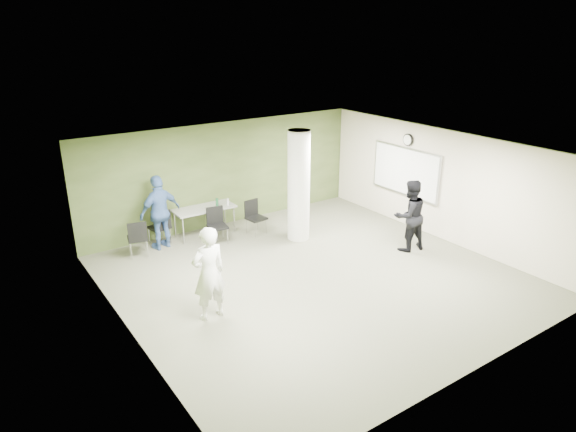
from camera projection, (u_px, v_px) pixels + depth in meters
floor at (315, 277)px, 11.17m from camera, size 8.00×8.00×0.00m
ceiling at (317, 151)px, 10.19m from camera, size 8.00×8.00×0.00m
wall_back at (225, 174)px, 13.77m from camera, size 8.00×2.80×0.02m
wall_left at (126, 265)px, 8.56m from camera, size 0.02×8.00×2.80m
wall_right_cream at (443, 185)px, 12.81m from camera, size 0.02×8.00×2.80m
column at (299, 186)px, 12.76m from camera, size 0.56×0.56×2.80m
whiteboard at (405, 171)px, 13.66m from camera, size 0.05×2.30×1.30m
wall_clock at (408, 140)px, 13.36m from camera, size 0.06×0.32×0.32m
folding_table at (205, 209)px, 13.20m from camera, size 1.59×0.71×1.00m
wastebasket at (213, 235)px, 13.05m from camera, size 0.24×0.24×0.28m
chair_back_left at (138, 236)px, 11.98m from camera, size 0.55×0.55×0.91m
chair_back_right at (161, 225)px, 12.64m from camera, size 0.54×0.54×0.92m
chair_table_left at (217, 222)px, 12.82m from camera, size 0.51×0.51×0.91m
chair_table_right at (254, 214)px, 13.38m from camera, size 0.50×0.50×0.90m
woman_white at (209, 273)px, 9.35m from camera, size 0.68×0.46×1.82m
man_black at (409, 216)px, 12.27m from camera, size 0.95×0.79×1.76m
man_blue at (160, 212)px, 12.35m from camera, size 1.15×0.66×1.85m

